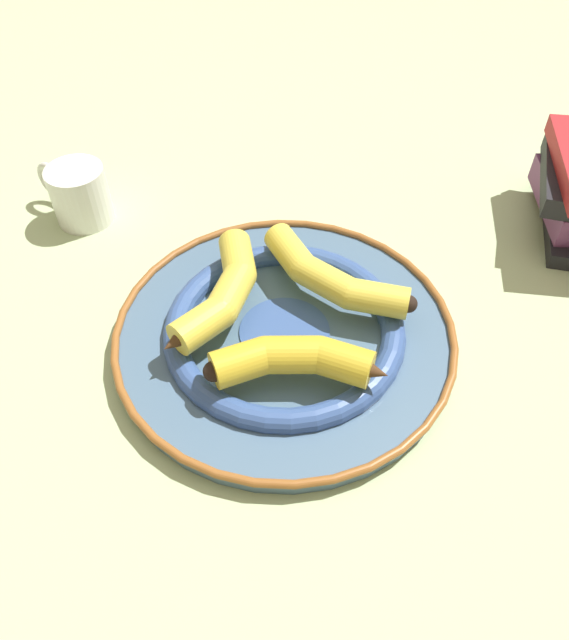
{
  "coord_description": "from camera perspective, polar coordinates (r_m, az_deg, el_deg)",
  "views": [
    {
      "loc": [
        0.01,
        0.45,
        0.56
      ],
      "look_at": [
        -0.01,
        -0.01,
        0.04
      ],
      "focal_mm": 35.0,
      "sensor_mm": 36.0,
      "label": 1
    }
  ],
  "objects": [
    {
      "name": "ground_plane",
      "position": [
        0.72,
        -1.09,
        -2.73
      ],
      "size": [
        2.8,
        2.8,
        0.0
      ],
      "primitive_type": "plane",
      "color": "#B2C693"
    },
    {
      "name": "banana_a",
      "position": [
        0.64,
        1.05,
        -3.64
      ],
      "size": [
        0.19,
        0.07,
        0.04
      ],
      "rotation": [
        0.0,
        0.0,
        -0.04
      ],
      "color": "gold",
      "rests_on": "decorative_bowl"
    },
    {
      "name": "banana_c",
      "position": [
        0.72,
        3.93,
        4.1
      ],
      "size": [
        0.17,
        0.16,
        0.04
      ],
      "rotation": [
        0.0,
        0.0,
        -3.86
      ],
      "color": "yellow",
      "rests_on": "decorative_bowl"
    },
    {
      "name": "coffee_mug",
      "position": [
        0.91,
        -18.32,
        10.94
      ],
      "size": [
        0.11,
        0.09,
        0.08
      ],
      "rotation": [
        0.0,
        0.0,
        5.63
      ],
      "color": "white",
      "rests_on": "ground_plane"
    },
    {
      "name": "banana_b",
      "position": [
        0.7,
        -5.68,
        2.45
      ],
      "size": [
        0.11,
        0.19,
        0.04
      ],
      "rotation": [
        0.0,
        0.0,
        -1.93
      ],
      "color": "yellow",
      "rests_on": "decorative_bowl"
    },
    {
      "name": "decorative_bowl",
      "position": [
        0.71,
        0.0,
        -1.17
      ],
      "size": [
        0.39,
        0.39,
        0.04
      ],
      "color": "slate",
      "rests_on": "ground_plane"
    }
  ]
}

